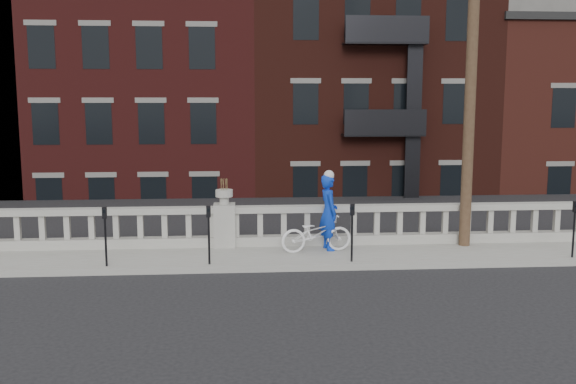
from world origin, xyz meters
name	(u,v)px	position (x,y,z in m)	size (l,w,h in m)	color
ground	(220,299)	(0.00, 0.00, 0.00)	(120.00, 120.00, 0.00)	black
sidewalk	(224,258)	(0.00, 3.00, 0.07)	(32.00, 2.20, 0.15)	gray
balustrade	(225,227)	(0.00, 3.95, 0.64)	(28.00, 0.34, 1.03)	gray
planter_pedestal	(225,220)	(0.00, 3.95, 0.83)	(0.55, 0.55, 1.76)	gray
lower_level	(243,122)	(0.56, 23.04, 2.63)	(80.00, 44.00, 20.80)	#605E59
utility_pole	(472,45)	(6.20, 3.60, 5.24)	(1.60, 0.28, 10.00)	#422D1E
parking_meter_a	(105,230)	(-2.64, 2.15, 1.00)	(0.10, 0.09, 1.36)	black
parking_meter_b	(209,228)	(-0.31, 2.15, 1.00)	(0.10, 0.09, 1.36)	black
parking_meter_c	(352,226)	(2.99, 2.15, 1.00)	(0.10, 0.09, 1.36)	black
parking_meter_d	(574,223)	(8.34, 2.15, 1.00)	(0.10, 0.09, 1.36)	black
bicycle	(316,233)	(2.28, 3.17, 0.62)	(0.62, 1.78, 0.94)	white
cyclist	(329,212)	(2.61, 3.40, 1.10)	(0.69, 0.45, 1.90)	#0C33BB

